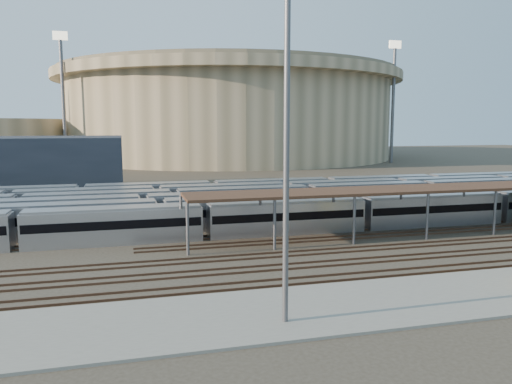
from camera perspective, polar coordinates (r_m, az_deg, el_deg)
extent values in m
plane|color=#383026|center=(48.50, 1.92, -6.99)|extent=(420.00, 420.00, 0.00)
cube|color=gray|center=(33.43, 1.07, -13.72)|extent=(50.00, 9.00, 0.20)
cube|color=#BBBBC0|center=(54.57, -5.91, -3.42)|extent=(112.00, 2.90, 3.60)
cube|color=#BBBBC0|center=(58.20, -10.87, -2.82)|extent=(112.00, 2.90, 3.60)
cube|color=#BBBBC0|center=(65.60, 3.92, -1.51)|extent=(112.00, 2.90, 3.60)
cube|color=#BBBBC0|center=(66.64, -9.34, -1.45)|extent=(112.00, 2.90, 3.60)
cube|color=#BBBBC0|center=(74.14, 3.39, -0.43)|extent=(112.00, 2.90, 3.60)
cube|color=#BBBBC0|center=(75.73, -4.99, -0.27)|extent=(112.00, 2.90, 3.60)
cylinder|color=#58585D|center=(47.57, -7.82, -4.25)|extent=(0.30, 0.30, 5.00)
cylinder|color=#58585D|center=(52.83, -8.54, -3.06)|extent=(0.30, 0.30, 5.00)
cylinder|color=#58585D|center=(49.31, 2.14, -3.76)|extent=(0.30, 0.30, 5.00)
cylinder|color=#58585D|center=(54.40, 0.48, -2.66)|extent=(0.30, 0.30, 5.00)
cylinder|color=#58585D|center=(52.41, 11.15, -3.21)|extent=(0.30, 0.30, 5.00)
cylinder|color=#58585D|center=(57.23, 8.80, -2.24)|extent=(0.30, 0.30, 5.00)
cylinder|color=#58585D|center=(56.64, 18.99, -2.67)|extent=(0.30, 0.30, 5.00)
cylinder|color=#58585D|center=(61.13, 16.19, -1.82)|extent=(0.30, 0.30, 5.00)
cylinder|color=#58585D|center=(61.79, 25.62, -2.18)|extent=(0.30, 0.30, 5.00)
cylinder|color=#58585D|center=(65.92, 22.59, -1.43)|extent=(0.30, 0.30, 5.00)
cube|color=#372116|center=(60.88, 21.05, 0.45)|extent=(60.00, 6.00, 0.30)
cube|color=#4C3323|center=(46.86, 2.54, -7.40)|extent=(170.00, 0.12, 0.18)
cube|color=#4C3323|center=(48.25, 2.01, -6.96)|extent=(170.00, 0.12, 0.18)
cube|color=#4C3323|center=(43.21, 4.14, -8.73)|extent=(170.00, 0.12, 0.18)
cube|color=#4C3323|center=(44.57, 3.51, -8.21)|extent=(170.00, 0.12, 0.18)
cube|color=#4C3323|center=(39.62, 6.04, -10.30)|extent=(170.00, 0.12, 0.18)
cube|color=#4C3323|center=(40.95, 5.29, -9.68)|extent=(170.00, 0.12, 0.18)
cylinder|color=tan|center=(188.89, -3.05, 8.25)|extent=(116.00, 116.00, 28.00)
cylinder|color=tan|center=(189.66, -3.08, 12.93)|extent=(124.00, 124.00, 3.00)
cylinder|color=#6B614C|center=(189.88, -3.09, 13.61)|extent=(120.00, 120.00, 1.50)
cube|color=#1E232D|center=(102.46, -26.88, 2.81)|extent=(42.00, 20.00, 10.00)
cylinder|color=#58585D|center=(155.89, -21.14, 9.32)|extent=(1.00, 1.00, 36.00)
cube|color=#FFF2CC|center=(157.76, -21.49, 16.30)|extent=(4.00, 0.60, 2.40)
cylinder|color=#58585D|center=(167.36, 15.37, 9.42)|extent=(1.00, 1.00, 36.00)
cube|color=#FFF2CC|center=(169.10, 15.62, 15.93)|extent=(4.00, 0.60, 2.40)
cylinder|color=#58585D|center=(205.02, -13.98, 9.11)|extent=(1.00, 1.00, 36.00)
cube|color=#FFF2CC|center=(206.45, -14.15, 14.44)|extent=(4.00, 0.60, 2.40)
cylinder|color=#58585D|center=(29.70, 3.50, 5.53)|extent=(0.36, 0.36, 21.98)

